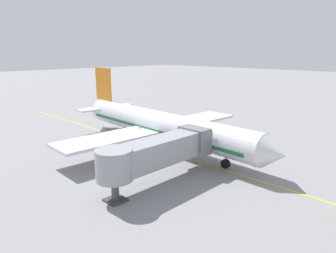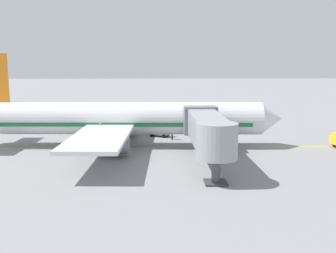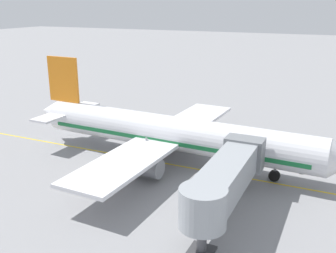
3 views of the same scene
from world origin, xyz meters
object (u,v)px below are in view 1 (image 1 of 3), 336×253
at_px(baggage_tug_lead, 201,132).
at_px(baggage_tug_spare, 180,125).
at_px(parked_airliner, 160,125).
at_px(ground_crew_loader, 236,143).
at_px(safety_cone_wing_tip, 250,154).
at_px(baggage_tug_trailing, 212,140).
at_px(jet_bridge, 157,152).
at_px(ground_crew_wing_walker, 185,131).
at_px(safety_cone_nose_right, 241,156).
at_px(baggage_cart_third_in_train, 170,121).
at_px(baggage_cart_second_in_train, 179,123).
at_px(ground_crew_marshaller, 211,144).
at_px(safety_cone_nose_left, 255,164).
at_px(baggage_cart_front, 191,126).

height_order(baggage_tug_lead, baggage_tug_spare, same).
height_order(parked_airliner, ground_crew_loader, parked_airliner).
bearing_deg(baggage_tug_spare, safety_cone_wing_tip, 75.42).
bearing_deg(baggage_tug_trailing, jet_bridge, 15.72).
bearing_deg(ground_crew_wing_walker, jet_bridge, 32.75).
distance_m(ground_crew_wing_walker, safety_cone_nose_right, 12.18).
bearing_deg(safety_cone_nose_right, baggage_tug_spare, -110.15).
distance_m(baggage_cart_third_in_train, safety_cone_wing_tip, 19.77).
height_order(baggage_tug_spare, baggage_cart_second_in_train, baggage_tug_spare).
height_order(baggage_tug_trailing, safety_cone_wing_tip, baggage_tug_trailing).
bearing_deg(baggage_cart_second_in_train, safety_cone_wing_tip, 74.59).
bearing_deg(baggage_tug_lead, safety_cone_wing_tip, 73.22).
bearing_deg(ground_crew_wing_walker, parked_airliner, 8.34).
bearing_deg(baggage_tug_lead, safety_cone_nose_right, 64.93).
relative_size(parked_airliner, ground_crew_loader, 22.08).
xyz_separation_m(baggage_tug_spare, baggage_cart_second_in_train, (-0.40, -0.55, 0.24)).
bearing_deg(safety_cone_wing_tip, baggage_tug_trailing, -94.25).
height_order(parked_airliner, jet_bridge, parked_airliner).
bearing_deg(ground_crew_wing_walker, baggage_cart_second_in_train, -128.42).
xyz_separation_m(baggage_cart_third_in_train, ground_crew_marshaller, (6.21, 14.09, 0.00)).
height_order(safety_cone_nose_left, safety_cone_nose_right, same).
relative_size(ground_crew_wing_walker, ground_crew_loader, 1.00).
height_order(baggage_cart_front, safety_cone_wing_tip, baggage_cart_front).
bearing_deg(baggage_tug_trailing, baggage_cart_second_in_train, -112.04).
height_order(baggage_cart_third_in_train, safety_cone_wing_tip, baggage_cart_third_in_train).
bearing_deg(baggage_tug_lead, ground_crew_marshaller, 49.24).
bearing_deg(ground_crew_loader, baggage_cart_front, -107.09).
bearing_deg(jet_bridge, ground_crew_wing_walker, -147.25).
bearing_deg(safety_cone_nose_right, baggage_cart_front, -114.09).
relative_size(baggage_tug_trailing, baggage_cart_second_in_train, 0.93).
xyz_separation_m(baggage_cart_third_in_train, ground_crew_wing_walker, (3.57, 6.91, 0.00)).
relative_size(baggage_tug_spare, safety_cone_nose_right, 4.52).
distance_m(parked_airliner, baggage_cart_second_in_train, 11.54).
distance_m(baggage_tug_lead, baggage_cart_second_in_train, 6.28).
height_order(ground_crew_loader, safety_cone_wing_tip, ground_crew_loader).
bearing_deg(safety_cone_nose_right, baggage_tug_trailing, -108.61).
height_order(baggage_tug_trailing, ground_crew_wing_walker, ground_crew_wing_walker).
relative_size(jet_bridge, baggage_cart_front, 4.66).
height_order(jet_bridge, baggage_cart_second_in_train, jet_bridge).
xyz_separation_m(ground_crew_wing_walker, ground_crew_marshaller, (2.65, 7.19, 0.00)).
distance_m(baggage_tug_lead, baggage_cart_front, 3.39).
distance_m(jet_bridge, ground_crew_wing_walker, 18.48).
bearing_deg(jet_bridge, baggage_tug_lead, -154.66).
bearing_deg(baggage_tug_trailing, baggage_cart_front, -118.37).
xyz_separation_m(parked_airliner, baggage_tug_spare, (-9.51, -4.92, -2.47)).
relative_size(parked_airliner, baggage_tug_lead, 13.46).
relative_size(baggage_tug_spare, baggage_cart_third_in_train, 0.89).
height_order(baggage_tug_lead, safety_cone_nose_left, baggage_tug_lead).
distance_m(parked_airliner, baggage_cart_third_in_train, 12.81).
relative_size(baggage_cart_front, baggage_cart_third_in_train, 1.00).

